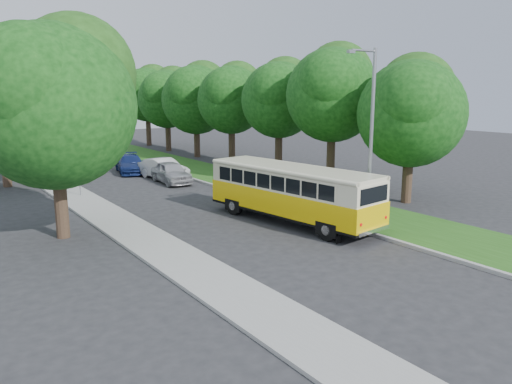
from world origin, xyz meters
TOP-DOWN VIEW (x-y plane):
  - ground at (0.00, 0.00)m, footprint 120.00×120.00m
  - curb at (3.60, 5.00)m, footprint 0.20×70.00m
  - grass_verge at (5.95, 5.00)m, footprint 4.50×70.00m
  - sidewalk at (-4.80, 5.00)m, footprint 2.20×70.00m
  - treeline at (3.15, 17.99)m, footprint 24.27×41.91m
  - lamppost_near at (4.21, -2.50)m, footprint 1.71×0.16m
  - lamppost_far at (-4.70, 16.00)m, footprint 1.71×0.16m
  - warning_sign at (-4.50, 11.98)m, footprint 0.56×0.10m
  - vintage_bus at (2.08, 0.28)m, footprint 3.62×9.54m
  - car_silver at (1.90, 13.06)m, footprint 2.04×4.41m
  - car_white at (2.15, 14.82)m, footprint 2.29×4.65m
  - car_blue at (1.21, 18.78)m, footprint 2.97×5.08m
  - car_grey at (1.34, 26.80)m, footprint 3.40×4.85m

SIDE VIEW (x-z plane):
  - ground at x=0.00m, z-range 0.00..0.00m
  - sidewalk at x=-4.80m, z-range 0.00..0.12m
  - grass_verge at x=5.95m, z-range 0.00..0.13m
  - curb at x=3.60m, z-range 0.00..0.15m
  - car_grey at x=1.34m, z-range 0.00..1.23m
  - car_blue at x=1.21m, z-range 0.00..1.38m
  - car_silver at x=1.90m, z-range 0.00..1.46m
  - car_white at x=2.15m, z-range 0.00..1.47m
  - vintage_bus at x=2.08m, z-range 0.00..2.76m
  - warning_sign at x=-4.50m, z-range 0.46..2.96m
  - lamppost_far at x=-4.70m, z-range 0.37..7.87m
  - lamppost_near at x=4.21m, z-range 0.37..8.37m
  - treeline at x=3.15m, z-range 1.20..10.66m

